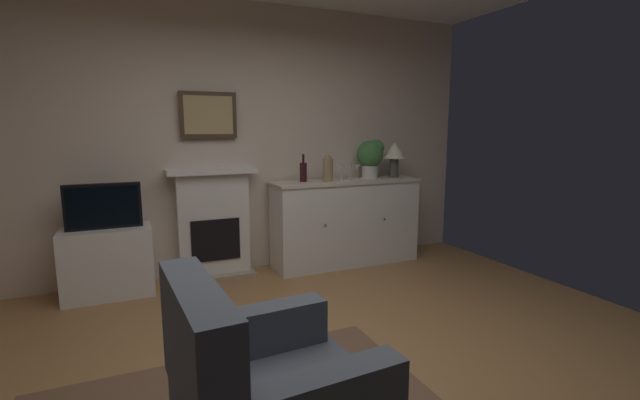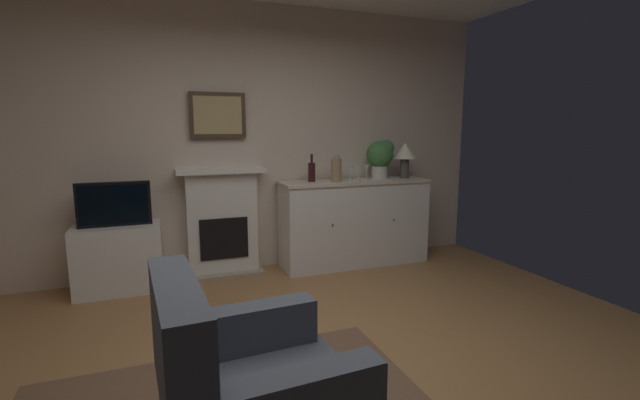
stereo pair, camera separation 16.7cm
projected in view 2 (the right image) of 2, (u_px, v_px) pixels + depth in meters
The scene contains 15 objects.
ground_plane at pixel (337, 390), 2.59m from camera, with size 5.35×4.81×0.10m, color #9E7042.
wall_rear at pixel (250, 140), 4.55m from camera, with size 5.35×0.06×2.75m, color beige.
fireplace_unit at pixel (222, 222), 4.45m from camera, with size 0.87×0.30×1.10m.
framed_picture at pixel (218, 115), 4.32m from camera, with size 0.55×0.04×0.45m.
sideboard_cabinet at pixel (354, 222), 4.80m from camera, with size 1.65×0.49×0.94m.
table_lamp at pixel (405, 153), 4.89m from camera, with size 0.26×0.26×0.40m.
wine_bottle at pixel (312, 172), 4.57m from camera, with size 0.08×0.08×0.29m.
wine_glass_left at pixel (350, 170), 4.62m from camera, with size 0.07×0.07×0.16m.
wine_glass_center at pixel (358, 169), 4.70m from camera, with size 0.07×0.07×0.16m.
wine_glass_right at pixel (366, 169), 4.75m from camera, with size 0.07×0.07×0.16m.
vase_decorative at pixel (336, 168), 4.57m from camera, with size 0.11×0.11×0.28m.
tv_cabinet at pixel (119, 258), 4.00m from camera, with size 0.75×0.42×0.62m.
tv_set at pixel (114, 204), 3.90m from camera, with size 0.62×0.07×0.40m.
potted_plant_small at pixel (381, 156), 4.84m from camera, with size 0.30×0.30×0.43m.
armchair at pixel (249, 397), 1.82m from camera, with size 0.85×0.82×0.92m.
Camera 2 is at (-0.94, -2.18, 1.49)m, focal length 24.44 mm.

